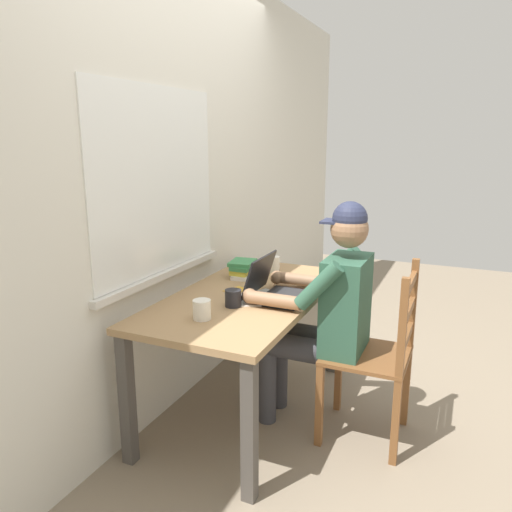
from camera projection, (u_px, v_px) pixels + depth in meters
name	position (u px, v px, depth m)	size (l,w,h in m)	color
ground_plane	(248.00, 408.00, 2.91)	(8.00, 8.00, 0.00)	gray
back_wall	(174.00, 185.00, 2.78)	(6.00, 0.08, 2.60)	silver
desk	(247.00, 309.00, 2.76)	(1.45, 0.75, 0.71)	#9E7A51
seated_person	(326.00, 307.00, 2.59)	(0.50, 0.60, 1.25)	#2D5642
wooden_chair	(377.00, 355.00, 2.53)	(0.42, 0.42, 0.95)	brown
laptop	(274.00, 288.00, 2.66)	(0.33, 0.30, 0.23)	black
computer_mouse	(305.00, 282.00, 2.90)	(0.06, 0.10, 0.03)	black
coffee_mug_white	(202.00, 309.00, 2.35)	(0.12, 0.09, 0.10)	silver
coffee_mug_dark	(233.00, 298.00, 2.53)	(0.12, 0.08, 0.09)	black
coffee_mug_spare	(274.00, 264.00, 3.18)	(0.12, 0.08, 0.10)	silver
book_stack_main	(243.00, 269.00, 3.05)	(0.21, 0.16, 0.10)	white
paper_pile_near_laptop	(259.00, 296.00, 2.69)	(0.23, 0.14, 0.01)	silver
paper_pile_back_corner	(253.00, 300.00, 2.63)	(0.20, 0.19, 0.01)	white
landscape_photo_print	(236.00, 290.00, 2.80)	(0.13, 0.09, 0.00)	gold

